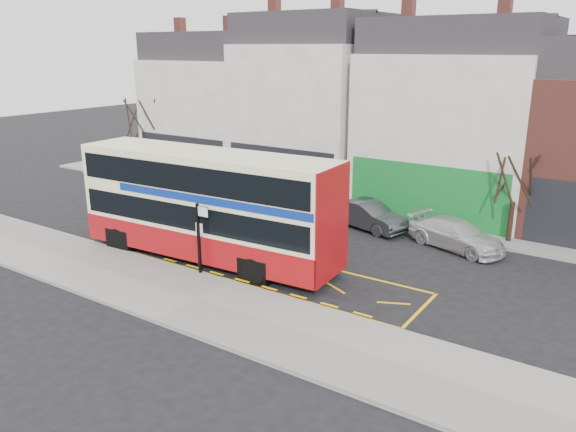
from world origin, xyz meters
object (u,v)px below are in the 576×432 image
Objects in this scene: car_white at (456,234)px; street_tree_left at (141,109)px; street_tree_right at (517,165)px; car_grey at (368,215)px; bus_stop_post at (200,232)px; car_silver at (206,187)px; double_decker_bus at (208,204)px.

street_tree_left is (-22.75, 2.13, 4.15)m from car_white.
car_grey is at bearing -166.09° from street_tree_right.
bus_stop_post is 11.68m from car_white.
bus_stop_post reaches higher than car_silver.
car_white is at bearing -5.34° from street_tree_left.
double_decker_bus is 4.15× the size of bus_stop_post.
car_grey reaches higher than car_white.
car_silver is 0.80× the size of street_tree_right.
bus_stop_post is 14.48m from street_tree_right.
car_grey is 0.93× the size of car_white.
car_grey is at bearing 102.84° from car_white.
bus_stop_post is 9.82m from car_grey.
street_tree_left is at bearing 100.36° from car_grey.
street_tree_right is at bearing 39.02° from double_decker_bus.
street_tree_left is (-14.36, 9.46, 2.33)m from double_decker_bus.
car_white is 4.12m from street_tree_right.
street_tree_right is (17.10, 1.88, 2.99)m from car_silver.
double_decker_bus is at bearing 149.05° from car_white.
street_tree_right is (1.85, 2.02, 3.07)m from car_white.
street_tree_right is at bearing -60.31° from car_grey.
car_white is (4.65, -0.41, -0.04)m from car_grey.
car_grey is (2.78, 9.34, -1.18)m from bus_stop_post.
car_white is (15.25, -0.15, -0.08)m from car_silver.
street_tree_left reaches higher than car_silver.
car_silver is at bearing 107.34° from car_white.
double_decker_bus is 13.92m from street_tree_right.
bus_stop_post is 0.63× the size of car_white.
car_white is at bearing -79.28° from car_grey.
bus_stop_post is at bearing -62.58° from double_decker_bus.
street_tree_right reaches higher than bus_stop_post.
double_decker_bus is 2.79× the size of car_grey.
car_silver is at bearing 107.21° from car_grey.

